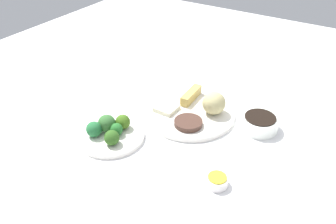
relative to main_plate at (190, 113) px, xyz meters
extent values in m
cube|color=white|center=(0.01, 0.02, -0.02)|extent=(2.20, 2.20, 0.02)
cylinder|color=white|center=(0.00, 0.00, 0.00)|extent=(0.29, 0.29, 0.02)
sphere|color=tan|center=(-0.03, 0.07, 0.05)|extent=(0.08, 0.08, 0.08)
cube|color=tan|center=(-0.07, -0.03, 0.02)|extent=(0.11, 0.03, 0.03)
cube|color=beige|center=(0.03, -0.07, 0.02)|extent=(0.07, 0.07, 0.01)
cylinder|color=#452C23|center=(0.07, 0.03, 0.02)|extent=(0.09, 0.09, 0.02)
cylinder|color=white|center=(0.23, -0.14, 0.00)|extent=(0.20, 0.20, 0.01)
sphere|color=#346730|center=(0.22, -0.16, 0.03)|extent=(0.05, 0.05, 0.05)
sphere|color=#246627|center=(0.22, -0.12, 0.03)|extent=(0.04, 0.04, 0.04)
sphere|color=#236735|center=(0.26, -0.18, 0.03)|extent=(0.05, 0.05, 0.05)
sphere|color=#2C571C|center=(0.26, -0.11, 0.03)|extent=(0.04, 0.04, 0.04)
sphere|color=#3C651A|center=(0.19, -0.13, 0.03)|extent=(0.05, 0.05, 0.05)
cylinder|color=white|center=(-0.05, 0.22, 0.01)|extent=(0.12, 0.12, 0.04)
cylinder|color=black|center=(-0.05, 0.22, 0.04)|extent=(0.10, 0.10, 0.00)
cylinder|color=white|center=(0.24, 0.21, 0.00)|extent=(0.06, 0.06, 0.02)
cylinder|color=yellow|center=(0.24, 0.21, 0.02)|extent=(0.05, 0.05, 0.00)
camera|label=1|loc=(0.86, 0.46, 0.65)|focal=38.20mm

